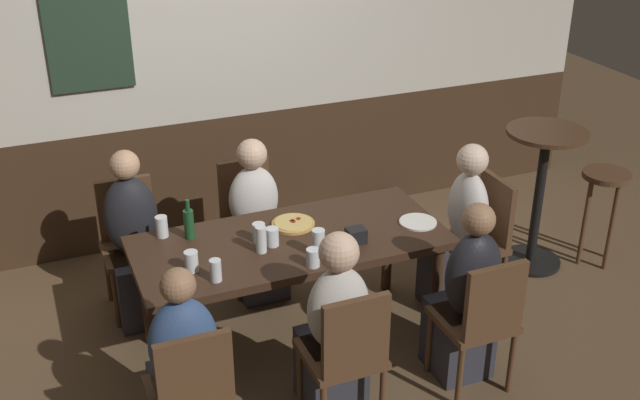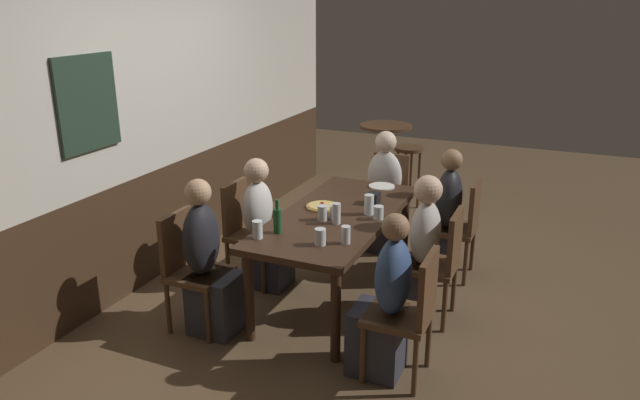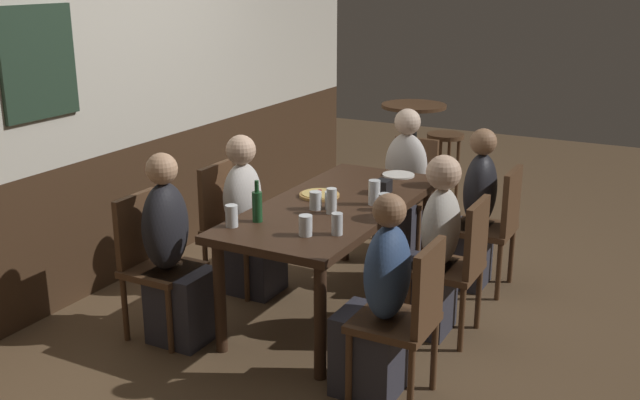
# 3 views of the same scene
# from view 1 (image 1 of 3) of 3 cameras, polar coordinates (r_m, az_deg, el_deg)

# --- Properties ---
(ground_plane) EXTENTS (12.00, 12.00, 0.00)m
(ground_plane) POSITION_cam_1_polar(r_m,az_deg,el_deg) (5.00, -2.04, -10.30)
(ground_plane) COLOR brown
(wall_back) EXTENTS (6.40, 0.13, 2.60)m
(wall_back) POSITION_cam_1_polar(r_m,az_deg,el_deg) (5.84, -8.06, 9.32)
(wall_back) COLOR #3D2819
(wall_back) RESTS_ON ground_plane
(dining_table) EXTENTS (1.85, 0.82, 0.74)m
(dining_table) POSITION_cam_1_polar(r_m,az_deg,el_deg) (4.64, -2.17, -3.74)
(dining_table) COLOR #382316
(dining_table) RESTS_ON ground_plane
(chair_left_near) EXTENTS (0.40, 0.40, 0.88)m
(chair_left_near) POSITION_cam_1_polar(r_m,az_deg,el_deg) (3.90, -9.35, -13.69)
(chair_left_near) COLOR #513521
(chair_left_near) RESTS_ON ground_plane
(chair_right_near) EXTENTS (0.40, 0.40, 0.88)m
(chair_right_near) POSITION_cam_1_polar(r_m,az_deg,el_deg) (4.43, 11.75, -8.41)
(chair_right_near) COLOR #513521
(chair_right_near) RESTS_ON ground_plane
(chair_mid_far) EXTENTS (0.40, 0.40, 0.88)m
(chair_mid_far) POSITION_cam_1_polar(r_m,az_deg,el_deg) (5.41, -5.20, -1.19)
(chair_mid_far) COLOR #513521
(chair_mid_far) RESTS_ON ground_plane
(chair_head_east) EXTENTS (0.40, 0.40, 0.88)m
(chair_head_east) POSITION_cam_1_polar(r_m,az_deg,el_deg) (5.27, 11.67, -2.43)
(chair_head_east) COLOR #513521
(chair_head_east) RESTS_ON ground_plane
(chair_left_far) EXTENTS (0.40, 0.40, 0.88)m
(chair_left_far) POSITION_cam_1_polar(r_m,az_deg,el_deg) (5.26, -13.69, -2.71)
(chair_left_far) COLOR #513521
(chair_left_far) RESTS_ON ground_plane
(chair_mid_near) EXTENTS (0.40, 0.40, 0.88)m
(chair_mid_near) POSITION_cam_1_polar(r_m,az_deg,el_deg) (4.09, 1.98, -11.06)
(chair_mid_near) COLOR #513521
(chair_mid_near) RESTS_ON ground_plane
(person_left_near) EXTENTS (0.34, 0.37, 1.12)m
(person_left_near) POSITION_cam_1_polar(r_m,az_deg,el_deg) (4.04, -9.89, -12.63)
(person_left_near) COLOR #2D2D38
(person_left_near) RESTS_ON ground_plane
(person_right_near) EXTENTS (0.34, 0.37, 1.14)m
(person_right_near) POSITION_cam_1_polar(r_m,az_deg,el_deg) (4.55, 10.61, -7.56)
(person_right_near) COLOR #2D2D38
(person_right_near) RESTS_ON ground_plane
(person_mid_far) EXTENTS (0.34, 0.37, 1.11)m
(person_mid_far) POSITION_cam_1_polar(r_m,az_deg,el_deg) (5.28, -4.65, -2.20)
(person_mid_far) COLOR #2D2D38
(person_mid_far) RESTS_ON ground_plane
(person_head_east) EXTENTS (0.37, 0.34, 1.15)m
(person_head_east) POSITION_cam_1_polar(r_m,az_deg,el_deg) (5.19, 10.17, -2.85)
(person_head_east) COLOR #2D2D38
(person_head_east) RESTS_ON ground_plane
(person_left_far) EXTENTS (0.34, 0.37, 1.16)m
(person_left_far) POSITION_cam_1_polar(r_m,az_deg,el_deg) (5.12, -13.36, -3.61)
(person_left_far) COLOR #2D2D38
(person_left_far) RESTS_ON ground_plane
(person_mid_near) EXTENTS (0.34, 0.37, 1.13)m
(person_mid_near) POSITION_cam_1_polar(r_m,az_deg,el_deg) (4.22, 1.06, -9.99)
(person_mid_near) COLOR #2D2D38
(person_mid_near) RESTS_ON ground_plane
(pizza) EXTENTS (0.26, 0.26, 0.03)m
(pizza) POSITION_cam_1_polar(r_m,az_deg,el_deg) (4.74, -1.98, -1.74)
(pizza) COLOR tan
(pizza) RESTS_ON dining_table
(pint_glass_pale) EXTENTS (0.08, 0.08, 0.12)m
(pint_glass_pale) POSITION_cam_1_polar(r_m,az_deg,el_deg) (4.32, -9.41, -4.52)
(pint_glass_pale) COLOR silver
(pint_glass_pale) RESTS_ON dining_table
(pint_glass_stout) EXTENTS (0.08, 0.08, 0.10)m
(pint_glass_stout) POSITION_cam_1_polar(r_m,az_deg,el_deg) (4.31, -0.51, -4.32)
(pint_glass_stout) COLOR silver
(pint_glass_stout) RESTS_ON dining_table
(highball_clear) EXTENTS (0.08, 0.08, 0.11)m
(highball_clear) POSITION_cam_1_polar(r_m,az_deg,el_deg) (4.56, -4.50, -2.48)
(highball_clear) COLOR silver
(highball_clear) RESTS_ON dining_table
(beer_glass_half) EXTENTS (0.06, 0.06, 0.16)m
(beer_glass_half) POSITION_cam_1_polar(r_m,az_deg,el_deg) (4.44, -4.34, -3.01)
(beer_glass_half) COLOR silver
(beer_glass_half) RESTS_ON dining_table
(beer_glass_tall) EXTENTS (0.07, 0.07, 0.13)m
(beer_glass_tall) POSITION_cam_1_polar(r_m,az_deg,el_deg) (4.69, -11.52, -2.02)
(beer_glass_tall) COLOR silver
(beer_glass_tall) RESTS_ON dining_table
(tumbler_short) EXTENTS (0.06, 0.06, 0.13)m
(tumbler_short) POSITION_cam_1_polar(r_m,az_deg,el_deg) (4.21, -7.66, -5.22)
(tumbler_short) COLOR silver
(tumbler_short) RESTS_ON dining_table
(pint_glass_amber) EXTENTS (0.08, 0.08, 0.11)m
(pint_glass_amber) POSITION_cam_1_polar(r_m,az_deg,el_deg) (4.51, -3.51, -2.76)
(pint_glass_amber) COLOR silver
(pint_glass_amber) RESTS_ON dining_table
(tumbler_water) EXTENTS (0.08, 0.08, 0.16)m
(tumbler_water) POSITION_cam_1_polar(r_m,az_deg,el_deg) (4.40, -0.12, -3.25)
(tumbler_water) COLOR silver
(tumbler_water) RESTS_ON dining_table
(beer_bottle_green) EXTENTS (0.06, 0.06, 0.25)m
(beer_bottle_green) POSITION_cam_1_polar(r_m,az_deg,el_deg) (4.62, -9.60, -1.69)
(beer_bottle_green) COLOR #194723
(beer_bottle_green) RESTS_ON dining_table
(plate_white_large) EXTENTS (0.23, 0.23, 0.01)m
(plate_white_large) POSITION_cam_1_polar(r_m,az_deg,el_deg) (4.81, 7.20, -1.62)
(plate_white_large) COLOR white
(plate_white_large) RESTS_ON dining_table
(condiment_caddy) EXTENTS (0.11, 0.09, 0.09)m
(condiment_caddy) POSITION_cam_1_polar(r_m,az_deg,el_deg) (4.54, 2.66, -2.62)
(condiment_caddy) COLOR black
(condiment_caddy) RESTS_ON dining_table
(side_bar_table) EXTENTS (0.56, 0.56, 1.05)m
(side_bar_table) POSITION_cam_1_polar(r_m,az_deg,el_deg) (5.74, 15.83, 0.88)
(side_bar_table) COLOR black
(side_bar_table) RESTS_ON ground_plane
(bar_stool) EXTENTS (0.34, 0.34, 0.72)m
(bar_stool) POSITION_cam_1_polar(r_m,az_deg,el_deg) (5.93, 20.09, 0.54)
(bar_stool) COLOR #513521
(bar_stool) RESTS_ON ground_plane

